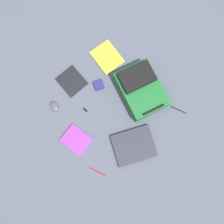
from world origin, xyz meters
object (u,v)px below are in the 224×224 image
Objects in this scene: backpack at (141,89)px; book_manual at (76,140)px; laptop at (134,146)px; book_blue at (107,57)px; pen_blue at (178,110)px; book_red at (72,82)px; usb_stick at (85,110)px; computer_mouse at (54,106)px; earbud_pouch at (99,85)px; pen_black at (97,172)px.

backpack is 0.68m from book_manual.
laptop is 1.73× the size of book_manual.
book_blue is 0.77m from pen_blue.
book_red is 0.28m from usb_stick.
computer_mouse is at bearing -99.42° from book_manual.
earbud_pouch is (0.23, 0.13, 0.00)m from book_blue.
earbud_pouch reaches higher than book_red.
book_blue is 0.99m from pen_black.
usb_stick is (0.46, 0.21, -0.01)m from book_blue.
usb_stick is at bearing -122.02° from pen_black.
backpack is 11.34× the size of usb_stick.
laptop reaches higher than pen_blue.
book_red is at bearing -90.31° from laptop.
computer_mouse is 0.42m from earbud_pouch.
book_red is at bearing -51.75° from earbud_pouch.
computer_mouse is at bearing -50.08° from usb_stick.
book_blue is 2.01× the size of pen_blue.
backpack is 0.47m from laptop.
pen_black is at bearing 96.30° from computer_mouse.
earbud_pouch is at bearing -104.55° from laptop.
usb_stick is (0.57, -0.55, -0.00)m from pen_blue.
book_manual reaches higher than pen_black.
laptop is 0.51m from usb_stick.
backpack is 0.50m from usb_stick.
computer_mouse is (0.62, -0.41, -0.06)m from backpack.
backpack reaches higher than book_blue.
laptop is at bearing 130.21° from book_manual.
book_red is 0.80m from pen_black.
backpack is 1.81× the size of book_blue.
book_blue is 6.27× the size of usb_stick.
book_blue is 3.49× the size of earbud_pouch.
backpack is 0.77m from pen_black.
earbud_pouch reaches higher than book_manual.
computer_mouse is 2.14× the size of usb_stick.
book_red is 2.95× the size of earbud_pouch.
backpack reaches higher than usb_stick.
pen_blue is (-0.11, 0.76, -0.01)m from book_blue.
book_blue is 0.63m from computer_mouse.
pen_black is 1.05× the size of pen_blue.
computer_mouse reaches higher than pen_black.
book_blue is at bearing 171.81° from book_red.
pen_black is 0.73m from earbud_pouch.
book_blue is 0.26m from earbud_pouch.
book_blue reaches higher than pen_black.
pen_blue is at bearing 152.50° from book_manual.
book_red is (0.37, -0.05, -0.00)m from book_blue.
book_red is at bearing -151.30° from computer_mouse.
book_blue reaches higher than pen_blue.
computer_mouse is (0.26, 0.06, 0.01)m from book_red.
laptop is 0.80m from book_blue.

